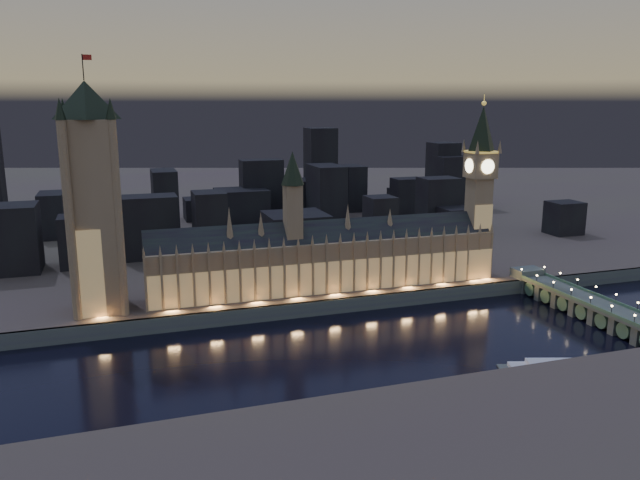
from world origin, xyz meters
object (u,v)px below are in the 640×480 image
object	(u,v)px
palace_of_westminster	(326,257)
westminster_bridge	(583,305)
river_boat	(557,367)
victoria_tower	(93,188)
elizabeth_tower	(480,177)

from	to	relation	value
palace_of_westminster	westminster_bridge	size ratio (longest dim) A/B	1.79
palace_of_westminster	westminster_bridge	distance (m)	140.74
palace_of_westminster	river_boat	distance (m)	137.59
victoria_tower	westminster_bridge	size ratio (longest dim) A/B	1.11
elizabeth_tower	westminster_bridge	world-z (taller)	elizabeth_tower
victoria_tower	westminster_bridge	xyz separation A→B (m)	(243.89, -65.38, -64.49)
westminster_bridge	elizabeth_tower	bearing A→B (deg)	111.60
elizabeth_tower	river_boat	world-z (taller)	elizabeth_tower
victoria_tower	river_boat	bearing A→B (deg)	-33.11
palace_of_westminster	victoria_tower	distance (m)	128.64
victoria_tower	elizabeth_tower	size ratio (longest dim) A/B	1.16
westminster_bridge	victoria_tower	bearing A→B (deg)	164.99
victoria_tower	elizabeth_tower	xyz separation A→B (m)	(218.00, -0.00, -2.28)
palace_of_westminster	westminster_bridge	xyz separation A→B (m)	(123.05, -65.21, -20.37)
westminster_bridge	river_boat	bearing A→B (deg)	-137.73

